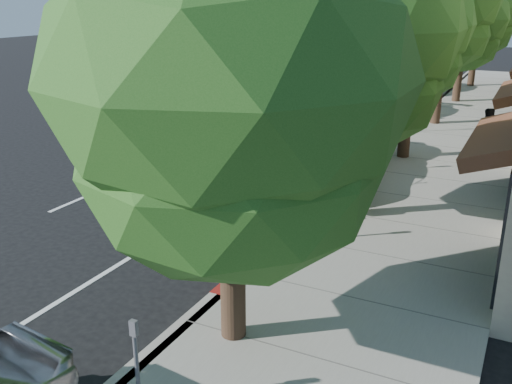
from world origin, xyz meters
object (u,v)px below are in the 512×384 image
Objects in this scene: dark_suv_far at (420,77)px; pedestrian at (486,133)px; street_tree_5 at (480,9)px; street_tree_4 at (465,21)px; street_tree_1 at (358,33)px; dark_sedan at (348,141)px; bicycle at (285,206)px; street_tree_2 at (414,27)px; cyclist at (282,188)px; silver_suv at (329,161)px; street_tree_0 at (230,84)px; street_tree_3 at (447,2)px; white_pickup at (381,100)px.

pedestrian is (4.88, -13.75, 0.09)m from dark_suv_far.
pedestrian is (2.44, -16.90, -3.58)m from street_tree_5.
street_tree_4 reaches higher than dark_suv_far.
street_tree_1 is 24.00m from street_tree_5.
bicycle is at bearing -92.27° from dark_sedan.
street_tree_2 is 3.68× the size of cyclist.
street_tree_4 is 13.54m from dark_sedan.
bicycle is at bearing -142.43° from street_tree_1.
bicycle is 3.44m from silver_suv.
pedestrian is at bearing 79.46° from street_tree_0.
pedestrian is (4.09, 2.10, 0.26)m from dark_sedan.
street_tree_2 reaches higher than bicycle.
bicycle is 6.02m from dark_sedan.
silver_suv reaches higher than bicycle.
street_tree_1 is 4.72m from silver_suv.
dark_sedan is at bearing -103.29° from street_tree_3.
bicycle is at bearing -94.00° from silver_suv.
street_tree_3 is 4.45× the size of bicycle.
cyclist is 0.32× the size of white_pickup.
street_tree_0 is at bearing -90.00° from street_tree_2.
silver_suv is at bearing -90.02° from dark_sedan.
street_tree_3 is 4.81× the size of pedestrian.
street_tree_5 is at bearing 90.00° from street_tree_2.
dark_suv_far is at bearing 87.19° from dark_sedan.
street_tree_3 is 1.37× the size of white_pickup.
street_tree_5 is 1.70× the size of dark_sedan.
bicycle is at bearing 26.03° from pedestrian.
dark_suv_far is (-2.44, 20.86, -3.63)m from street_tree_1.
street_tree_2 is 4.12m from dark_sedan.
street_tree_4 reaches higher than silver_suv.
dark_sedan is (-0.29, 6.08, -0.21)m from cyclist.
bicycle is at bearing -93.91° from street_tree_4.
street_tree_4 is at bearing 14.93° from cyclist.
white_pickup reaches higher than bicycle.
street_tree_2 reaches higher than cyclist.
street_tree_2 is 0.86× the size of street_tree_3.
cyclist is (-1.36, -19.08, -3.20)m from street_tree_4.
street_tree_3 is 6.84m from pedestrian.
pedestrian is at bearing -77.39° from street_tree_4.
street_tree_1 reaches higher than pedestrian.
silver_suv is at bearing -111.39° from street_tree_2.
street_tree_0 is at bearing -90.00° from street_tree_3.
street_tree_5 is at bearing 90.00° from street_tree_3.
street_tree_2 is at bearing -64.14° from white_pickup.
dark_suv_far is (-2.44, -3.14, -3.67)m from street_tree_5.
street_tree_1 is at bearing -90.00° from street_tree_4.
street_tree_3 is 1.53× the size of dark_suv_far.
dark_suv_far reaches higher than dark_sedan.
cyclist is 21.96m from dark_suv_far.
street_tree_0 is 1.36× the size of silver_suv.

